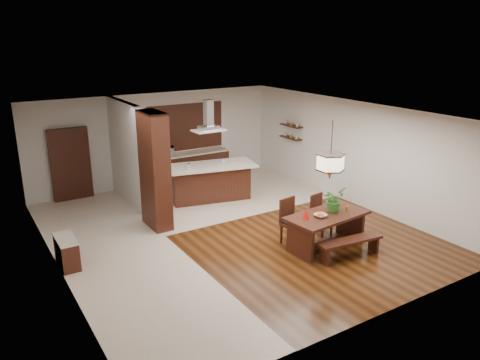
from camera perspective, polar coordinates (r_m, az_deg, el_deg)
room_shell at (r=10.95m, az=-1.33°, el=3.81°), size 9.00×9.04×2.92m
tile_hallway at (r=10.61m, az=-14.30°, el=-9.07°), size 2.50×9.00×0.01m
tile_kitchen at (r=14.21m, az=-2.09°, el=-1.62°), size 5.50×4.00×0.01m
soffit_band at (r=10.78m, az=-1.37°, el=8.06°), size 8.00×9.00×0.02m
partition_pier at (r=11.56m, az=-10.36°, el=1.12°), size 0.45×1.00×2.90m
partition_stub at (r=13.47m, az=-13.71°, el=3.24°), size 0.18×2.40×2.90m
hallway_console at (r=10.44m, az=-20.35°, el=-8.23°), size 0.37×0.88×0.63m
hallway_doorway at (r=14.29m, az=-19.96°, el=1.81°), size 1.10×0.20×2.10m
rear_counter at (r=15.39m, az=-6.08°, el=1.64°), size 2.60×0.62×0.95m
kitchen_window at (r=15.33m, az=-6.66°, el=6.45°), size 2.60×0.08×1.50m
shelf_lower at (r=15.33m, az=6.21°, el=5.13°), size 0.26×0.90×0.04m
shelf_upper at (r=15.25m, az=6.26°, el=6.60°), size 0.26×0.90×0.04m
dining_table at (r=10.71m, az=10.53°, el=-5.15°), size 1.99×1.13×0.79m
dining_bench at (r=10.46m, az=13.23°, el=-8.12°), size 1.54×0.50×0.43m
dining_chair_left at (r=10.78m, az=6.52°, el=-5.11°), size 0.53×0.53×1.06m
dining_chair_right at (r=11.43m, az=9.96°, el=-4.17°), size 0.49×0.49×0.96m
pendant_lantern at (r=10.19m, az=11.05°, el=3.51°), size 0.64×0.64×1.31m
foliage_plant at (r=10.73m, az=11.35°, el=-2.32°), size 0.61×0.57×0.57m
fruit_bowl at (r=10.43m, az=9.78°, el=-4.30°), size 0.28×0.28×0.07m
napkin_cone at (r=10.24m, az=8.04°, el=-4.09°), size 0.19×0.19×0.24m
gold_ornament at (r=10.92m, az=12.93°, el=-3.38°), size 0.08×0.08×0.10m
kitchen_island at (r=13.55m, az=-3.69°, el=-0.20°), size 2.74×1.62×1.06m
range_hood at (r=13.10m, az=-3.86°, el=7.84°), size 0.90×0.55×0.87m
island_cup at (r=13.53m, az=-2.05°, el=2.26°), size 0.13×0.13×0.09m
microwave at (r=14.94m, az=-8.99°, el=3.47°), size 0.59×0.50×0.28m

